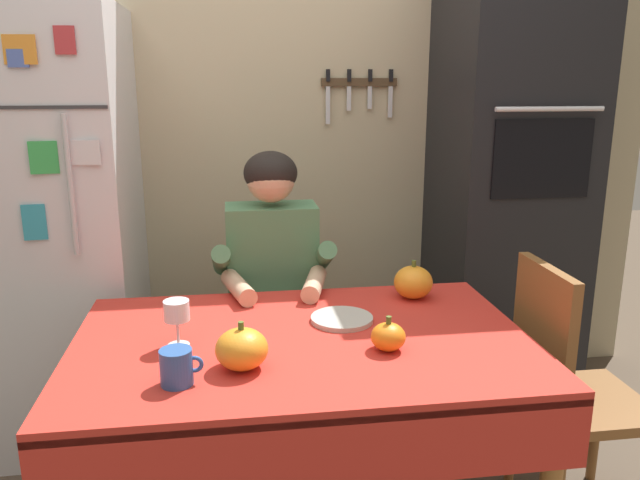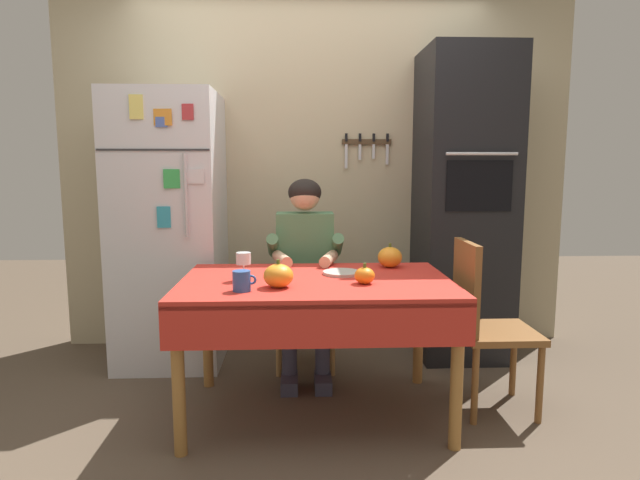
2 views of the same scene
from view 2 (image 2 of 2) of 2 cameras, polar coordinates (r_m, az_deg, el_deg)
ground_plane at (r=2.93m, az=-0.34°, el=-18.94°), size 10.00×10.00×0.00m
back_wall_assembly at (r=3.96m, az=-0.35°, el=7.59°), size 3.70×0.13×2.60m
refrigerator at (r=3.69m, az=-15.81°, el=1.06°), size 0.68×0.71×1.80m
wall_oven at (r=3.80m, az=15.15°, el=3.53°), size 0.60×0.64×2.10m
dining_table at (r=2.77m, az=-0.41°, el=-6.00°), size 1.40×0.90×0.74m
chair_behind_person at (r=3.57m, az=-1.64°, el=-5.21°), size 0.40×0.40×0.93m
seated_person at (r=3.34m, az=-1.61°, el=-2.17°), size 0.47×0.55×1.25m
chair_right_side at (r=3.01m, az=17.14°, el=-8.07°), size 0.40×0.40×0.93m
coffee_mug at (r=2.53m, az=-8.39°, el=-4.36°), size 0.11×0.09×0.10m
wine_glass at (r=2.75m, az=-8.22°, el=-2.14°), size 0.08×0.08×0.14m
pumpkin_large at (r=3.11m, az=7.52°, el=-1.84°), size 0.14×0.14×0.14m
pumpkin_medium at (r=2.58m, az=-4.49°, el=-3.84°), size 0.15×0.15×0.14m
pumpkin_small at (r=2.66m, az=4.82°, el=-3.82°), size 0.10×0.10×0.10m
serving_tray at (r=2.89m, az=2.35°, el=-3.54°), size 0.21×0.21×0.02m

